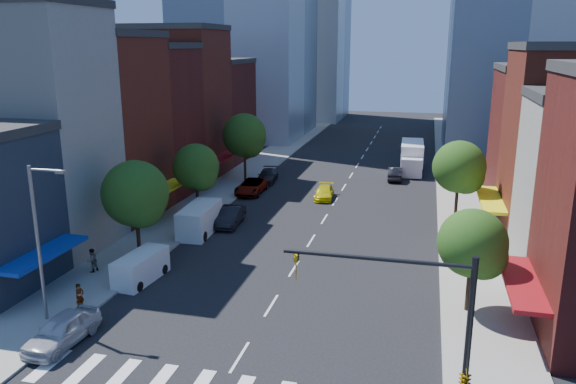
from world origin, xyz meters
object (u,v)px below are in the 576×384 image
(cargo_van_near, at_px, (140,268))
(taxi, at_px, (324,193))
(parked_car_third, at_px, (251,186))
(traffic_car_far, at_px, (413,144))
(cargo_van_far, at_px, (199,220))
(parked_car_second, at_px, (230,216))
(pedestrian_far, at_px, (92,260))
(traffic_car_oncoming, at_px, (395,173))
(parked_car_front, at_px, (62,330))
(box_truck, at_px, (412,158))
(pedestrian_near, at_px, (80,297))
(parked_car_rear, at_px, (267,176))

(cargo_van_near, xyz_separation_m, taxi, (8.22, 23.53, -0.30))
(parked_car_third, distance_m, traffic_car_far, 35.00)
(cargo_van_near, xyz_separation_m, cargo_van_far, (0.02, 10.11, 0.24))
(parked_car_second, height_order, pedestrian_far, pedestrian_far)
(parked_car_third, distance_m, pedestrian_far, 23.70)
(cargo_van_far, distance_m, traffic_car_oncoming, 27.82)
(parked_car_front, relative_size, box_truck, 0.54)
(taxi, distance_m, box_truck, 17.47)
(parked_car_second, bearing_deg, parked_car_front, -98.87)
(cargo_van_near, relative_size, taxi, 1.05)
(pedestrian_near, bearing_deg, box_truck, -7.28)
(cargo_van_far, height_order, box_truck, box_truck)
(parked_car_third, height_order, cargo_van_far, cargo_van_far)
(box_truck, bearing_deg, parked_car_rear, -150.11)
(parked_car_front, relative_size, pedestrian_near, 2.93)
(taxi, bearing_deg, box_truck, 57.22)
(parked_car_second, bearing_deg, parked_car_third, 93.64)
(parked_car_third, xyz_separation_m, traffic_car_oncoming, (14.48, 10.00, -0.01))
(cargo_van_near, relative_size, cargo_van_far, 0.81)
(parked_car_front, relative_size, cargo_van_far, 0.84)
(traffic_car_oncoming, height_order, box_truck, box_truck)
(cargo_van_near, bearing_deg, traffic_car_oncoming, 71.48)
(cargo_van_near, distance_m, pedestrian_far, 3.84)
(parked_car_third, bearing_deg, cargo_van_far, -92.59)
(pedestrian_far, bearing_deg, parked_car_rear, -172.16)
(parked_car_front, distance_m, cargo_van_near, 8.43)
(cargo_van_near, xyz_separation_m, pedestrian_near, (-1.28, -4.90, 0.03))
(traffic_car_oncoming, bearing_deg, parked_car_rear, 15.81)
(parked_car_front, height_order, parked_car_third, parked_car_front)
(parked_car_rear, distance_m, pedestrian_near, 34.00)
(box_truck, height_order, pedestrian_far, box_truck)
(cargo_van_near, relative_size, traffic_car_oncoming, 1.01)
(pedestrian_far, bearing_deg, cargo_van_far, 174.99)
(parked_car_third, relative_size, taxi, 1.26)
(parked_car_second, xyz_separation_m, box_truck, (14.71, 25.94, 0.89))
(cargo_van_near, relative_size, pedestrian_near, 2.82)
(taxi, bearing_deg, traffic_car_far, 71.27)
(parked_car_rear, relative_size, traffic_car_far, 1.24)
(cargo_van_far, relative_size, traffic_car_oncoming, 1.25)
(cargo_van_far, bearing_deg, pedestrian_far, -114.53)
(cargo_van_near, xyz_separation_m, pedestrian_far, (-3.83, 0.35, 0.05))
(traffic_car_oncoming, bearing_deg, pedestrian_near, 65.17)
(parked_car_second, relative_size, traffic_car_far, 1.22)
(cargo_van_far, relative_size, box_truck, 0.64)
(cargo_van_near, distance_m, box_truck, 42.24)
(parked_car_second, height_order, traffic_car_oncoming, parked_car_second)
(parked_car_second, height_order, cargo_van_near, cargo_van_near)
(parked_car_third, height_order, parked_car_rear, parked_car_third)
(pedestrian_near, bearing_deg, pedestrian_far, 40.71)
(parked_car_third, bearing_deg, parked_car_rear, 86.20)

